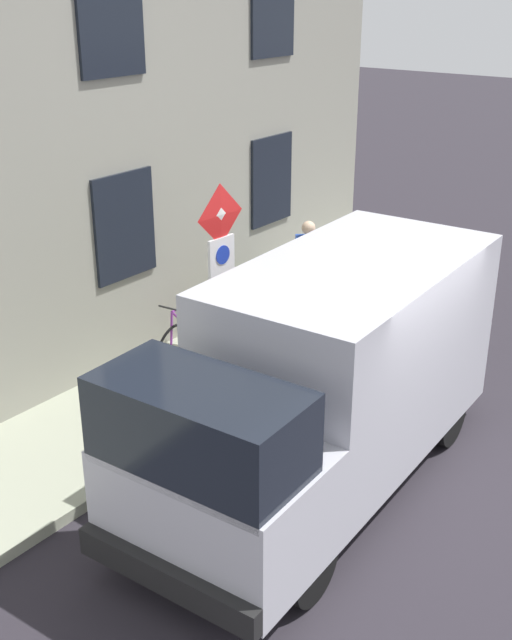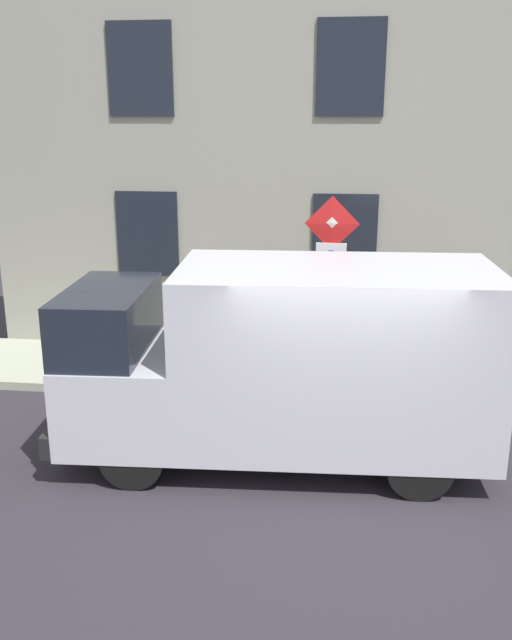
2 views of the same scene
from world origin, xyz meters
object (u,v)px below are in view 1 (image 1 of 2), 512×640
sign_post_stacked (221,275)px  bicycle_green (256,298)px  bicycle_purple (192,330)px  litter_bin (210,372)px  delivery_van (325,377)px  bicycle_orange (225,313)px  pedestrian (307,268)px

sign_post_stacked → bicycle_green: (1.38, -2.54, -1.45)m
sign_post_stacked → bicycle_purple: sign_post_stacked is taller
bicycle_purple → litter_bin: (-1.23, 1.02, 0.08)m
delivery_van → bicycle_orange: size_ratio=3.16×
delivery_van → sign_post_stacked: bearing=-107.5°
pedestrian → litter_bin: size_ratio=1.91×
sign_post_stacked → bicycle_green: 3.23m
sign_post_stacked → pedestrian: 3.15m
bicycle_green → pedestrian: pedestrian is taller
sign_post_stacked → delivery_van: bearing=165.2°
delivery_van → bicycle_green: 4.54m
bicycle_green → bicycle_orange: same height
bicycle_green → litter_bin: litter_bin is taller
delivery_van → bicycle_green: (3.27, -3.04, -0.82)m
sign_post_stacked → pedestrian: (0.65, -2.95, -0.89)m
delivery_van → bicycle_green: size_ratio=3.17×
bicycle_orange → bicycle_purple: size_ratio=1.00×
sign_post_stacked → bicycle_orange: size_ratio=1.67×
bicycle_purple → pedestrian: pedestrian is taller
delivery_van → bicycle_purple: bearing=-116.3°
delivery_van → bicycle_purple: size_ratio=3.15×
delivery_van → bicycle_purple: 3.67m
bicycle_orange → litter_bin: bearing=31.4°
litter_bin → bicycle_orange: bearing=-56.1°
sign_post_stacked → bicycle_purple: size_ratio=1.67×
pedestrian → bicycle_orange: bearing=111.8°
bicycle_green → litter_bin: (-1.23, 2.63, 0.08)m
delivery_van → bicycle_orange: delivery_van is taller
bicycle_purple → litter_bin: litter_bin is taller
bicycle_green → bicycle_orange: bearing=-0.3°
bicycle_purple → sign_post_stacked: bearing=49.6°
bicycle_purple → delivery_van: bearing=60.0°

